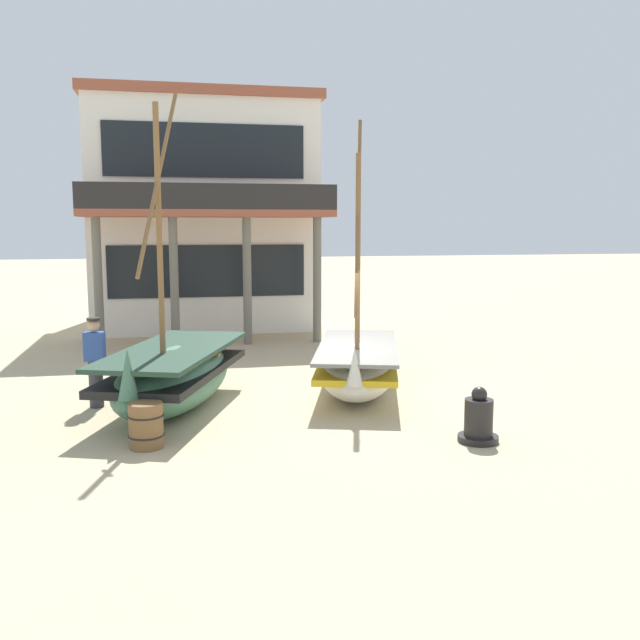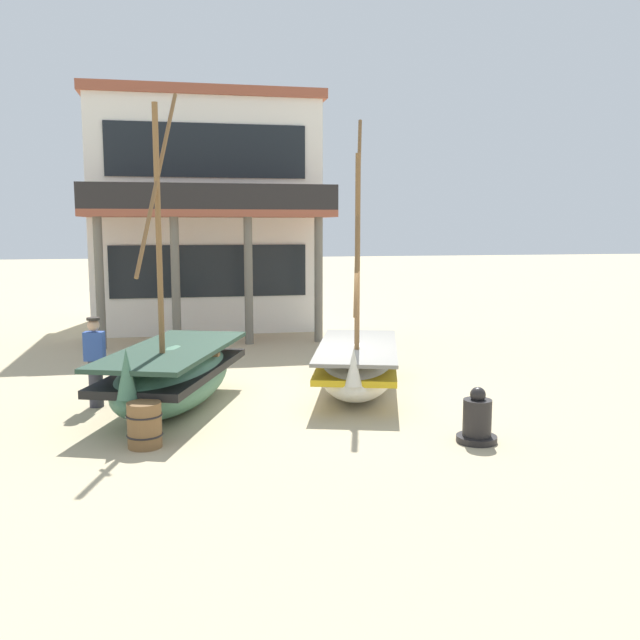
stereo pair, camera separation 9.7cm
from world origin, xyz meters
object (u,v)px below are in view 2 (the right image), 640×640
Objects in this scene: harbor_building_main at (205,214)px; capstan_winch at (477,421)px; fishing_boat_centre_large at (173,375)px; wooden_barrel at (144,425)px; fisherman_by_hull at (95,363)px; fishing_boat_near_left at (358,365)px.

capstan_winch is at bearing -76.13° from harbor_building_main.
fishing_boat_centre_large reaches higher than wooden_barrel.
capstan_winch is (6.08, -3.40, -0.49)m from fisherman_by_hull.
wooden_barrel is (-5.08, 0.76, 0.01)m from capstan_winch.
wooden_barrel is 0.08× the size of harbor_building_main.
capstan_winch is at bearing -8.55° from wooden_barrel.
wooden_barrel is 14.32m from harbor_building_main.
capstan_winch is 1.26× the size of wooden_barrel.
fishing_boat_near_left is 5.09m from fisherman_by_hull.
fishing_boat_centre_large reaches higher than fishing_boat_near_left.
wooden_barrel is at bearing -145.49° from fishing_boat_near_left.
fishing_boat_centre_large is at bearing 147.46° from capstan_winch.
fishing_boat_near_left reaches higher than fisherman_by_hull.
harbor_building_main reaches higher than fishing_boat_centre_large.
capstan_winch reaches higher than wooden_barrel.
fishing_boat_near_left is at bearing 1.85° from fisherman_by_hull.
fishing_boat_near_left is 0.65× the size of harbor_building_main.
capstan_winch is 15.42m from harbor_building_main.
harbor_building_main is at bearing 84.81° from fishing_boat_centre_large.
fishing_boat_centre_large reaches higher than capstan_winch.
harbor_building_main reaches higher than capstan_winch.
fishing_boat_near_left is 3.24× the size of fisherman_by_hull.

